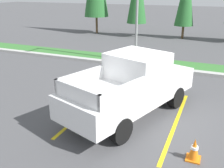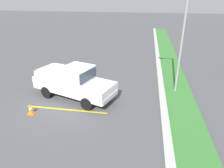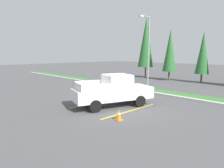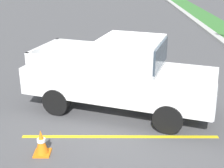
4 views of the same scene
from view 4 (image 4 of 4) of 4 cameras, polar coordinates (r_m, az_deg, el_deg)
ground_plane at (r=9.03m, az=4.66°, el=-5.23°), size 120.00×120.00×0.00m
parking_line_near at (r=10.65m, az=1.13°, el=-0.82°), size 0.12×4.80×0.01m
parking_line_far at (r=7.87m, az=1.48°, el=-9.42°), size 0.12×4.80×0.01m
pickup_truck_main at (r=8.82m, az=1.65°, el=1.54°), size 3.49×5.55×2.10m
traffic_cone at (r=7.27m, az=-12.55°, el=-10.21°), size 0.36×0.36×0.60m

